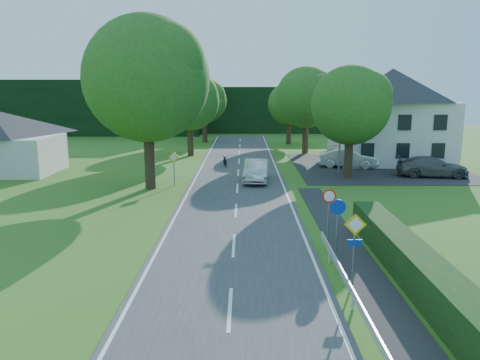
{
  "coord_description": "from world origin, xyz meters",
  "views": [
    {
      "loc": [
        0.42,
        -7.61,
        6.84
      ],
      "look_at": [
        0.22,
        19.34,
        1.53
      ],
      "focal_mm": 35.0,
      "sensor_mm": 36.0,
      "label": 1
    }
  ],
  "objects_px": {
    "parked_car_silver_a": "(348,158)",
    "parked_car_grey": "(432,167)",
    "streetlight": "(339,118)",
    "motorcycle": "(225,160)",
    "moving_car": "(256,171)",
    "parasol": "(335,154)",
    "parked_car_red": "(361,159)"
  },
  "relations": [
    {
      "from": "motorcycle",
      "to": "parked_car_silver_a",
      "type": "height_order",
      "value": "parked_car_silver_a"
    },
    {
      "from": "parked_car_red",
      "to": "parasol",
      "type": "bearing_deg",
      "value": 52.1
    },
    {
      "from": "motorcycle",
      "to": "parked_car_grey",
      "type": "distance_m",
      "value": 17.05
    },
    {
      "from": "moving_car",
      "to": "parked_car_silver_a",
      "type": "bearing_deg",
      "value": 41.41
    },
    {
      "from": "moving_car",
      "to": "motorcycle",
      "type": "xyz_separation_m",
      "value": [
        -2.57,
        6.77,
        -0.27
      ]
    },
    {
      "from": "parked_car_red",
      "to": "streetlight",
      "type": "bearing_deg",
      "value": 139.51
    },
    {
      "from": "streetlight",
      "to": "motorcycle",
      "type": "bearing_deg",
      "value": 160.87
    },
    {
      "from": "parked_car_red",
      "to": "parked_car_grey",
      "type": "bearing_deg",
      "value": -134.51
    },
    {
      "from": "parked_car_grey",
      "to": "parked_car_silver_a",
      "type": "bearing_deg",
      "value": 59.53
    },
    {
      "from": "moving_car",
      "to": "parked_car_silver_a",
      "type": "xyz_separation_m",
      "value": [
        8.17,
        6.23,
        0.03
      ]
    },
    {
      "from": "streetlight",
      "to": "parasol",
      "type": "relative_size",
      "value": 4.1
    },
    {
      "from": "parked_car_silver_a",
      "to": "moving_car",
      "type": "bearing_deg",
      "value": 137.94
    },
    {
      "from": "motorcycle",
      "to": "parked_car_silver_a",
      "type": "relative_size",
      "value": 0.4
    },
    {
      "from": "streetlight",
      "to": "parked_car_grey",
      "type": "bearing_deg",
      "value": -12.41
    },
    {
      "from": "streetlight",
      "to": "parasol",
      "type": "bearing_deg",
      "value": 81.28
    },
    {
      "from": "parked_car_grey",
      "to": "parasol",
      "type": "relative_size",
      "value": 2.75
    },
    {
      "from": "motorcycle",
      "to": "parked_car_red",
      "type": "height_order",
      "value": "parked_car_red"
    },
    {
      "from": "moving_car",
      "to": "parasol",
      "type": "bearing_deg",
      "value": 51.99
    },
    {
      "from": "parked_car_silver_a",
      "to": "parked_car_grey",
      "type": "distance_m",
      "value": 7.04
    },
    {
      "from": "moving_car",
      "to": "parked_car_silver_a",
      "type": "distance_m",
      "value": 10.28
    },
    {
      "from": "streetlight",
      "to": "motorcycle",
      "type": "distance_m",
      "value": 10.55
    },
    {
      "from": "streetlight",
      "to": "parked_car_silver_a",
      "type": "xyz_separation_m",
      "value": [
        1.47,
        2.68,
        -3.59
      ]
    },
    {
      "from": "parked_car_red",
      "to": "parked_car_grey",
      "type": "distance_m",
      "value": 6.33
    },
    {
      "from": "motorcycle",
      "to": "parked_car_grey",
      "type": "relative_size",
      "value": 0.38
    },
    {
      "from": "motorcycle",
      "to": "parasol",
      "type": "distance_m",
      "value": 10.08
    },
    {
      "from": "moving_car",
      "to": "parked_car_silver_a",
      "type": "relative_size",
      "value": 0.96
    },
    {
      "from": "motorcycle",
      "to": "parked_car_silver_a",
      "type": "xyz_separation_m",
      "value": [
        10.74,
        -0.54,
        0.3
      ]
    },
    {
      "from": "parked_car_silver_a",
      "to": "parked_car_red",
      "type": "bearing_deg",
      "value": -64.64
    },
    {
      "from": "parked_car_red",
      "to": "parasol",
      "type": "relative_size",
      "value": 1.97
    },
    {
      "from": "motorcycle",
      "to": "parasol",
      "type": "relative_size",
      "value": 1.05
    },
    {
      "from": "motorcycle",
      "to": "parasol",
      "type": "bearing_deg",
      "value": -0.02
    },
    {
      "from": "moving_car",
      "to": "motorcycle",
      "type": "bearing_deg",
      "value": 114.85
    }
  ]
}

